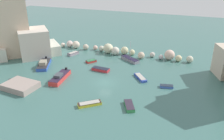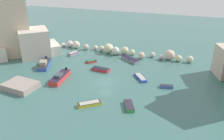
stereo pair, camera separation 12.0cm
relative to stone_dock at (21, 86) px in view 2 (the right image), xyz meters
The scene contains 16 objects.
cove_water 16.91m from the stone_dock, 28.74° to the left, with size 160.00×160.00×0.00m, color #3E6A64.
cliff_headland_left 21.34m from the stone_dock, 131.33° to the left, with size 21.43×19.18×16.00m.
rock_breakwater 28.66m from the stone_dock, 63.32° to the left, with size 37.93×3.95×2.72m.
stone_dock is the anchor object (origin of this frame).
channel_buoy 28.19m from the stone_dock, 52.23° to the left, with size 0.55×0.55×0.55m, color gold.
moored_boat_0 8.07m from the stone_dock, 49.05° to the left, with size 2.72×6.93×1.57m.
moored_boat_1 18.98m from the stone_dock, 66.96° to the left, with size 2.63×2.83×0.53m.
moored_boat_2 29.13m from the stone_dock, 20.56° to the left, with size 2.75×1.56×0.50m.
moored_boat_3 17.77m from the stone_dock, 48.82° to the left, with size 4.16×1.78×0.69m.
moored_boat_4 22.20m from the stone_dock, ahead, with size 2.77×3.75×0.60m.
moored_boat_5 3.12m from the stone_dock, behind, with size 2.60×3.90×0.67m.
moored_boat_6 11.42m from the stone_dock, 101.58° to the left, with size 4.99×7.30×1.62m.
moored_boat_7 27.22m from the stone_dock, 52.80° to the left, with size 5.51×4.48×5.17m.
moored_boat_8 15.51m from the stone_dock, ahead, with size 4.02×3.55×0.59m.
moored_boat_9 20.71m from the stone_dock, 88.35° to the left, with size 2.36×3.38×0.71m.
moored_boat_10 24.73m from the stone_dock, 30.11° to the left, with size 3.61×4.18×0.56m.
Camera 2 is at (16.26, -40.68, 22.48)m, focal length 37.60 mm.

